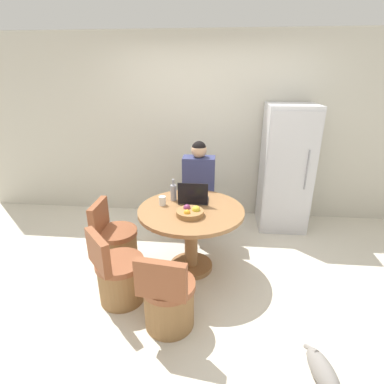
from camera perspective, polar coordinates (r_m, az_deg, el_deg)
ground_plane at (r=3.41m, az=0.88°, el=-15.54°), size 12.00×12.00×0.00m
wall_back at (r=4.43m, az=2.78°, el=11.82°), size 7.00×0.06×2.60m
refrigerator at (r=4.27m, az=17.40°, el=4.26°), size 0.64×0.63×1.70m
dining_table at (r=3.23m, az=-0.17°, el=-6.21°), size 1.12×1.12×0.74m
chair_left_side at (r=3.54m, az=-14.23°, el=-9.56°), size 0.46×0.46×0.76m
chair_near_left_corner at (r=3.04m, az=-13.72°, el=-15.42°), size 0.53×0.53×0.76m
chair_near_camera at (r=2.71m, az=-4.53°, el=-19.95°), size 0.46×0.47×0.76m
person_seated at (r=3.88m, az=1.32°, el=1.15°), size 0.40×0.37×1.30m
laptop at (r=3.27m, az=0.26°, el=-1.13°), size 0.32×0.22×0.25m
fruit_bowl at (r=2.99m, az=-0.35°, el=-3.89°), size 0.28×0.28×0.10m
coffee_cup at (r=3.23m, az=-5.67°, el=-1.67°), size 0.07×0.07×0.10m
bottle at (r=3.32m, az=-3.55°, el=-0.03°), size 0.07×0.07×0.25m
cat at (r=2.64m, az=23.95°, el=-29.15°), size 0.23×0.52×0.17m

